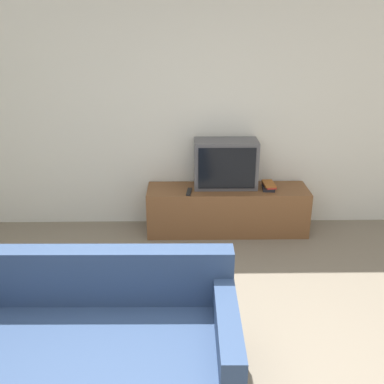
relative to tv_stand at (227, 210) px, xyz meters
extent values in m
cube|color=silver|center=(-0.44, 0.29, 1.04)|extent=(9.00, 0.06, 2.60)
cube|color=brown|center=(0.00, 0.00, 0.00)|extent=(1.79, 0.48, 0.52)
cube|color=#4C4C51|center=(-0.02, 0.07, 0.52)|extent=(0.69, 0.33, 0.53)
cube|color=black|center=(-0.02, -0.10, 0.52)|extent=(0.61, 0.01, 0.45)
cube|color=navy|center=(-1.15, -2.35, -0.05)|extent=(2.02, 1.00, 0.41)
cube|color=navy|center=(-1.14, -1.94, 0.36)|extent=(2.01, 0.18, 0.41)
cube|color=navy|center=(-0.22, -2.36, 0.06)|extent=(0.15, 0.97, 0.64)
cube|color=black|center=(0.45, -0.02, 0.28)|extent=(0.15, 0.23, 0.03)
cube|color=#B72D28|center=(0.46, -0.03, 0.30)|extent=(0.13, 0.22, 0.02)
cube|color=#995623|center=(0.45, -0.03, 0.32)|extent=(0.13, 0.23, 0.02)
cube|color=black|center=(-0.43, -0.12, 0.27)|extent=(0.07, 0.19, 0.02)
camera|label=1|loc=(-0.47, -4.65, 2.04)|focal=42.00mm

